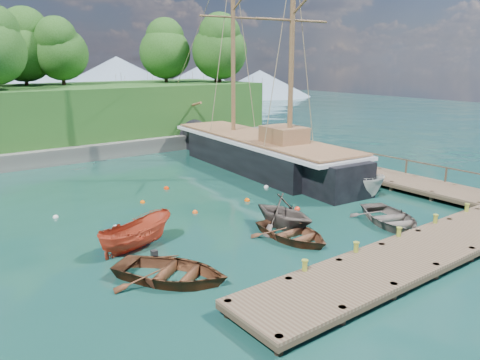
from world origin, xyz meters
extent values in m
plane|color=#143B2C|center=(0.00, 0.00, 0.00)|extent=(160.00, 160.00, 0.00)
cube|color=brown|center=(2.00, -6.50, 0.54)|extent=(20.00, 3.20, 0.12)
cube|color=#30281C|center=(2.00, -6.50, 0.38)|extent=(20.00, 3.20, 0.20)
cylinder|color=#30281C|center=(-7.70, -7.80, 0.05)|extent=(0.28, 0.28, 1.10)
cylinder|color=#30281C|center=(-7.70, -5.20, 0.05)|extent=(0.28, 0.28, 1.10)
cube|color=brown|center=(11.50, 7.00, 0.54)|extent=(3.20, 24.00, 0.12)
cube|color=#30281C|center=(11.50, 7.00, 0.38)|extent=(3.20, 24.00, 0.20)
cylinder|color=#30281C|center=(10.20, -4.70, 0.05)|extent=(0.28, 0.28, 1.10)
cylinder|color=#30281C|center=(10.20, 18.70, 0.05)|extent=(0.28, 0.28, 1.10)
cylinder|color=#30281C|center=(12.80, 18.70, 0.05)|extent=(0.28, 0.28, 1.10)
cylinder|color=olive|center=(-4.00, -5.10, 0.00)|extent=(0.26, 0.26, 0.45)
cylinder|color=olive|center=(-1.00, -5.10, 0.00)|extent=(0.26, 0.26, 0.45)
cylinder|color=olive|center=(2.00, -5.10, 0.00)|extent=(0.26, 0.26, 0.45)
cylinder|color=olive|center=(5.00, -5.10, 0.00)|extent=(0.26, 0.26, 0.45)
cylinder|color=olive|center=(8.00, -5.10, 0.00)|extent=(0.26, 0.26, 0.45)
imported|color=#512D19|center=(-7.93, -1.68, 0.00)|extent=(5.49, 5.80, 0.98)
imported|color=#5A5049|center=(-0.39, 0.12, 0.00)|extent=(3.57, 4.01, 1.94)
imported|color=brown|center=(-1.12, -1.36, 0.00)|extent=(3.16, 4.33, 0.88)
imported|color=#675E57|center=(4.49, -2.89, 0.00)|extent=(4.88, 5.52, 0.95)
imported|color=#C24226|center=(-7.63, 2.16, 0.00)|extent=(4.27, 2.45, 1.56)
imported|color=silver|center=(7.12, 2.13, 0.00)|extent=(3.11, 4.74, 1.71)
cube|color=black|center=(7.13, 11.41, 0.78)|extent=(6.24, 15.52, 3.15)
cube|color=black|center=(7.99, 21.11, 0.78)|extent=(3.12, 4.98, 2.83)
cube|color=black|center=(6.36, 2.79, 0.78)|extent=(3.77, 4.18, 2.99)
cube|color=silver|center=(7.13, 11.41, 2.31)|extent=(6.71, 20.26, 0.25)
cube|color=brown|center=(7.13, 11.41, 2.56)|extent=(6.23, 19.79, 0.12)
cube|color=brown|center=(6.84, 8.18, 3.16)|extent=(2.71, 3.21, 1.20)
cylinder|color=brown|center=(8.31, 24.67, 3.76)|extent=(0.85, 6.89, 1.69)
cylinder|color=brown|center=(7.47, 15.29, 10.91)|extent=(0.36, 0.36, 16.71)
cylinder|color=brown|center=(6.78, 7.53, 10.24)|extent=(0.36, 0.36, 15.38)
cylinder|color=#8C7A59|center=(8.02, 21.47, 11.18)|extent=(1.08, 11.51, 9.71)
sphere|color=silver|center=(-7.37, 5.32, 0.00)|extent=(0.31, 0.31, 0.31)
sphere|color=#F45B15|center=(-2.79, 4.93, 0.00)|extent=(0.32, 0.32, 0.32)
sphere|color=#F45300|center=(1.01, 4.99, 0.00)|extent=(0.34, 0.34, 0.34)
sphere|color=white|center=(3.93, 6.64, 0.00)|extent=(0.34, 0.34, 0.34)
sphere|color=#F95E00|center=(-4.33, 8.51, 0.00)|extent=(0.30, 0.30, 0.30)
sphere|color=#EA2F02|center=(-1.66, 10.43, 0.00)|extent=(0.35, 0.35, 0.35)
sphere|color=white|center=(-9.38, 8.83, 0.00)|extent=(0.30, 0.30, 0.30)
sphere|color=red|center=(2.27, 1.86, 0.00)|extent=(0.36, 0.36, 0.36)
cube|color=#474744|center=(-8.00, 24.00, 0.60)|extent=(50.00, 4.00, 1.40)
cylinder|color=#382616|center=(13.91, 26.65, 6.70)|extent=(0.36, 0.36, 1.40)
sphere|color=#1D4713|center=(13.91, 26.65, 9.30)|extent=(6.00, 6.00, 6.00)
cylinder|color=#382616|center=(-1.61, 31.21, 6.70)|extent=(0.36, 0.36, 1.40)
sphere|color=#1D4713|center=(-1.61, 31.21, 9.00)|extent=(5.13, 5.13, 5.13)
cylinder|color=#382616|center=(-4.58, 33.35, 6.70)|extent=(0.36, 0.36, 1.40)
sphere|color=#1D4713|center=(-4.58, 33.35, 9.32)|extent=(6.05, 6.05, 6.05)
cylinder|color=#382616|center=(14.09, 27.65, 6.70)|extent=(0.36, 0.36, 1.40)
sphere|color=#1D4713|center=(14.09, 27.65, 8.87)|extent=(4.77, 4.77, 4.77)
cylinder|color=#382616|center=(9.27, 30.39, 6.70)|extent=(0.36, 0.36, 1.40)
sphere|color=#1D4713|center=(9.27, 30.39, 9.14)|extent=(5.55, 5.55, 5.55)
cylinder|color=#382616|center=(-5.73, 38.37, 6.70)|extent=(0.36, 0.36, 1.40)
sphere|color=#1D4713|center=(-5.73, 38.37, 9.26)|extent=(5.89, 5.89, 5.89)
cone|color=#728CA5|center=(20.00, 70.00, 4.50)|extent=(36.00, 36.00, 9.00)
cone|color=#728CA5|center=(38.00, 70.00, 3.50)|extent=(28.00, 28.00, 7.00)
cone|color=#728CA5|center=(5.00, 70.00, 4.00)|extent=(32.00, 32.00, 8.00)
cone|color=#728CA5|center=(55.00, 70.00, 3.00)|extent=(24.00, 24.00, 6.00)
camera|label=1|loc=(-15.89, -16.82, 8.48)|focal=35.00mm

